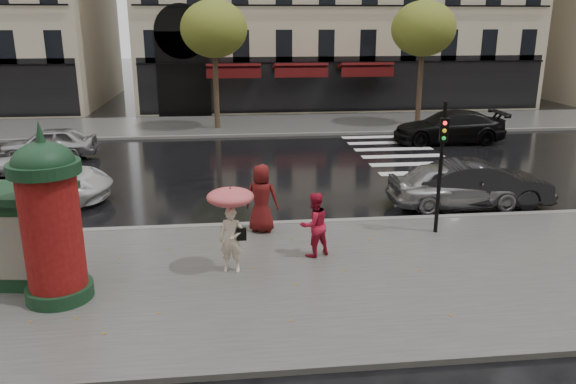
{
  "coord_description": "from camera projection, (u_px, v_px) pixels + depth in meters",
  "views": [
    {
      "loc": [
        -1.53,
        -11.86,
        5.57
      ],
      "look_at": [
        -0.04,
        1.5,
        1.47
      ],
      "focal_mm": 35.0,
      "sensor_mm": 36.0,
      "label": 1
    }
  ],
  "objects": [
    {
      "name": "ground",
      "position": [
        297.0,
        271.0,
        13.06
      ],
      "size": [
        160.0,
        160.0,
        0.0
      ],
      "primitive_type": "plane",
      "color": "black",
      "rests_on": "ground"
    },
    {
      "name": "near_sidewalk",
      "position": [
        300.0,
        278.0,
        12.57
      ],
      "size": [
        90.0,
        7.0,
        0.12
      ],
      "primitive_type": "cube",
      "color": "#474744",
      "rests_on": "ground"
    },
    {
      "name": "far_sidewalk",
      "position": [
        254.0,
        125.0,
        31.11
      ],
      "size": [
        90.0,
        6.0,
        0.12
      ],
      "primitive_type": "cube",
      "color": "#474744",
      "rests_on": "ground"
    },
    {
      "name": "near_kerb",
      "position": [
        284.0,
        224.0,
        15.9
      ],
      "size": [
        90.0,
        0.25,
        0.14
      ],
      "primitive_type": "cube",
      "color": "slate",
      "rests_on": "ground"
    },
    {
      "name": "far_kerb",
      "position": [
        257.0,
        135.0,
        28.25
      ],
      "size": [
        90.0,
        0.25,
        0.14
      ],
      "primitive_type": "cube",
      "color": "slate",
      "rests_on": "ground"
    },
    {
      "name": "zebra_crossing",
      "position": [
        413.0,
        164.0,
        22.82
      ],
      "size": [
        3.6,
        11.75,
        0.01
      ],
      "primitive_type": "cube",
      "color": "silver",
      "rests_on": "ground"
    },
    {
      "name": "tree_far_left",
      "position": [
        214.0,
        29.0,
        28.46
      ],
      "size": [
        3.4,
        3.4,
        6.64
      ],
      "color": "#38281C",
      "rests_on": "ground"
    },
    {
      "name": "tree_far_right",
      "position": [
        424.0,
        29.0,
        29.62
      ],
      "size": [
        3.4,
        3.4,
        6.64
      ],
      "color": "#38281C",
      "rests_on": "ground"
    },
    {
      "name": "woman_umbrella",
      "position": [
        231.0,
        216.0,
        12.41
      ],
      "size": [
        1.05,
        1.05,
        2.01
      ],
      "color": "beige",
      "rests_on": "near_sidewalk"
    },
    {
      "name": "woman_red",
      "position": [
        314.0,
        225.0,
        13.42
      ],
      "size": [
        0.95,
        0.87,
        1.58
      ],
      "primitive_type": "imported",
      "rotation": [
        0.0,
        0.0,
        3.58
      ],
      "color": "#B71631",
      "rests_on": "near_sidewalk"
    },
    {
      "name": "man_burgundy",
      "position": [
        262.0,
        198.0,
        14.97
      ],
      "size": [
        1.04,
        0.83,
        1.85
      ],
      "primitive_type": "imported",
      "rotation": [
        0.0,
        0.0,
        2.84
      ],
      "color": "#571111",
      "rests_on": "near_sidewalk"
    },
    {
      "name": "morris_column",
      "position": [
        50.0,
        217.0,
        11.04
      ],
      "size": [
        1.37,
        1.37,
        3.69
      ],
      "color": "#14331D",
      "rests_on": "near_sidewalk"
    },
    {
      "name": "traffic_light",
      "position": [
        442.0,
        155.0,
        14.48
      ],
      "size": [
        0.26,
        0.35,
        3.52
      ],
      "color": "black",
      "rests_on": "near_sidewalk"
    },
    {
      "name": "newsstand",
      "position": [
        32.0,
        235.0,
        11.98
      ],
      "size": [
        1.93,
        1.69,
        2.1
      ],
      "color": "#14331D",
      "rests_on": "near_sidewalk"
    },
    {
      "name": "car_silver",
      "position": [
        455.0,
        185.0,
        17.43
      ],
      "size": [
        4.16,
        1.71,
        1.41
      ],
      "primitive_type": "imported",
      "rotation": [
        0.0,
        0.0,
        1.58
      ],
      "color": "#9C9CA0",
      "rests_on": "ground"
    },
    {
      "name": "car_darkgrey",
      "position": [
        481.0,
        184.0,
        17.52
      ],
      "size": [
        4.34,
        1.65,
        1.41
      ],
      "primitive_type": "imported",
      "rotation": [
        0.0,
        0.0,
        1.53
      ],
      "color": "black",
      "rests_on": "ground"
    },
    {
      "name": "car_white",
      "position": [
        30.0,
        181.0,
        17.84
      ],
      "size": [
        5.37,
        3.03,
        1.42
      ],
      "primitive_type": "imported",
      "rotation": [
        0.0,
        0.0,
        1.43
      ],
      "color": "silver",
      "rests_on": "ground"
    },
    {
      "name": "car_black",
      "position": [
        449.0,
        127.0,
        26.66
      ],
      "size": [
        5.27,
        2.26,
        1.51
      ],
      "primitive_type": "imported",
      "rotation": [
        0.0,
        0.0,
        -1.6
      ],
      "color": "black",
      "rests_on": "ground"
    },
    {
      "name": "car_far_silver",
      "position": [
        49.0,
        143.0,
        23.58
      ],
      "size": [
        3.93,
        1.73,
        1.32
      ],
      "primitive_type": "imported",
      "rotation": [
        0.0,
        0.0,
        -1.53
      ],
      "color": "#A3A2A7",
      "rests_on": "ground"
    }
  ]
}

